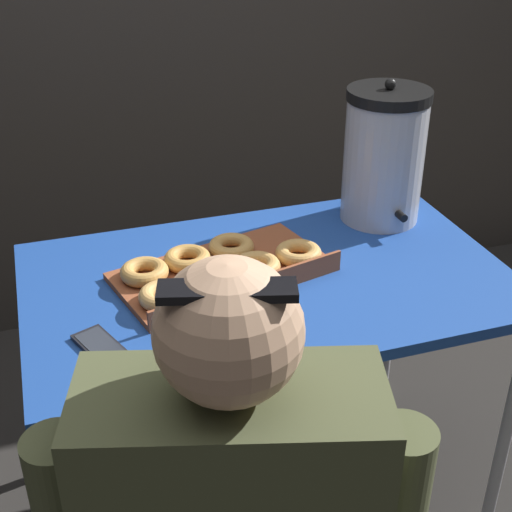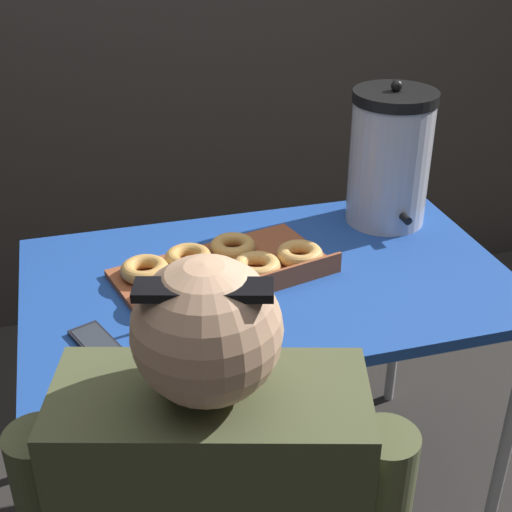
# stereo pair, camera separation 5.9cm
# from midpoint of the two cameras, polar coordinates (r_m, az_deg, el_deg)

# --- Properties ---
(ground_plane) EXTENTS (12.00, 12.00, 0.00)m
(ground_plane) POSITION_cam_midpoint_polar(r_m,az_deg,el_deg) (2.16, -0.04, -18.72)
(ground_plane) COLOR #2D2B28
(folding_table) EXTENTS (1.14, 0.70, 0.74)m
(folding_table) POSITION_cam_midpoint_polar(r_m,az_deg,el_deg) (1.72, -0.04, -3.27)
(folding_table) COLOR #1E479E
(folding_table) RESTS_ON ground
(donut_box) EXTENTS (0.55, 0.37, 0.05)m
(donut_box) POSITION_cam_midpoint_polar(r_m,az_deg,el_deg) (1.67, -4.00, -1.09)
(donut_box) COLOR brown
(donut_box) RESTS_ON folding_table
(coffee_urn) EXTENTS (0.22, 0.25, 0.38)m
(coffee_urn) POSITION_cam_midpoint_polar(r_m,az_deg,el_deg) (1.92, 9.31, 7.91)
(coffee_urn) COLOR silver
(coffee_urn) RESTS_ON folding_table
(cell_phone) EXTENTS (0.11, 0.16, 0.01)m
(cell_phone) POSITION_cam_midpoint_polar(r_m,az_deg,el_deg) (1.48, -13.39, -7.13)
(cell_phone) COLOR black
(cell_phone) RESTS_ON folding_table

